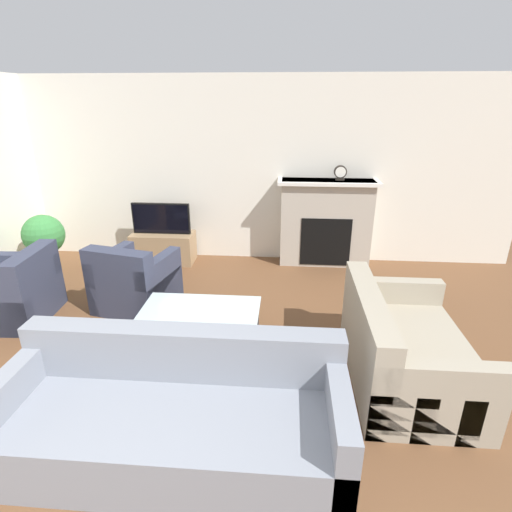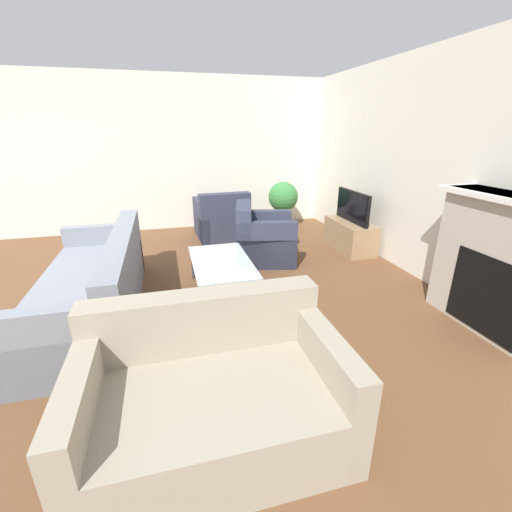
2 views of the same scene
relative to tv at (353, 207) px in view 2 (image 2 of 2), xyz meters
name	(u,v)px [view 2 (image 2 of 2)]	position (x,y,z in m)	size (l,w,h in m)	color
wall_back	(418,168)	(0.88, 0.33, 0.66)	(8.77, 0.06, 2.70)	silver
wall_left	(194,155)	(-2.04, -2.17, 0.66)	(0.06, 7.95, 2.70)	silver
fireplace	(508,266)	(2.46, 0.13, -0.02)	(1.45, 0.41, 1.28)	#B2A899
tv_stand	(350,236)	(0.00, 0.00, -0.46)	(0.93, 0.44, 0.46)	#997A56
tv	(353,207)	(0.00, 0.00, 0.00)	(0.87, 0.06, 0.47)	black
couch_sectional	(95,288)	(1.15, -3.52, -0.40)	(2.35, 0.91, 0.82)	gray
couch_loveseat	(213,396)	(2.93, -2.57, -0.40)	(0.96, 1.53, 0.82)	#9E937F
armchair_by_window	(222,220)	(-1.19, -1.83, -0.39)	(0.91, 0.89, 0.82)	#33384C
armchair_accent	(262,240)	(0.09, -1.45, -0.39)	(0.96, 0.97, 0.82)	#33384C
coffee_table	(221,264)	(1.05, -2.21, -0.31)	(1.17, 0.64, 0.42)	#333338
potted_plant	(283,198)	(-1.51, -0.59, -0.13)	(0.56, 0.56, 0.87)	beige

